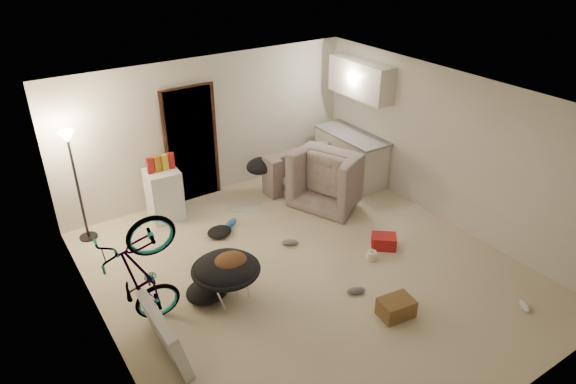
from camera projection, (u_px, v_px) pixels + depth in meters
floor at (308, 272)px, 7.41m from camera, size 5.50×6.00×0.02m
ceiling at (311, 104)px, 6.22m from camera, size 5.50×6.00×0.02m
wall_back at (210, 127)px, 9.02m from camera, size 5.50×0.02×2.50m
wall_front at (505, 328)px, 4.60m from camera, size 5.50×0.02×2.50m
wall_left at (99, 263)px, 5.47m from camera, size 0.02×6.00×2.50m
wall_right at (450, 149)px, 8.16m from camera, size 0.02×6.00×2.50m
doorway at (191, 145)px, 8.91m from camera, size 0.85×0.10×2.04m
door_trim at (191, 145)px, 8.88m from camera, size 0.97×0.04×2.10m
floor_lamp at (73, 163)px, 7.56m from camera, size 0.28×0.28×1.81m
kitchen_counter at (351, 157)px, 9.85m from camera, size 0.60×1.50×0.88m
counter_top at (352, 135)px, 9.63m from camera, size 0.64×1.54×0.04m
kitchen_uppers at (361, 79)px, 9.20m from camera, size 0.38×1.40×0.65m
sofa at (303, 167)px, 9.87m from camera, size 1.90×0.77×0.55m
armchair at (335, 180)px, 9.15m from camera, size 1.39×1.47×0.75m
bicycle at (146, 299)px, 6.19m from camera, size 1.72×0.88×0.96m
mini_fridge at (164, 195)px, 8.52m from camera, size 0.55×0.55×0.88m
snack_box_0 at (150, 167)px, 8.17m from camera, size 0.10×0.08×0.30m
snack_box_1 at (157, 165)px, 8.23m from camera, size 0.10×0.07×0.30m
snack_box_2 at (164, 163)px, 8.29m from camera, size 0.11×0.09×0.30m
snack_box_3 at (171, 161)px, 8.35m from camera, size 0.12×0.10×0.30m
saucer_chair at (226, 275)px, 6.70m from camera, size 0.91×0.91×0.65m
hoodie at (230, 262)px, 6.61m from camera, size 0.53×0.47×0.22m
sofa_drape at (261, 166)px, 9.28m from camera, size 0.66×0.58×0.28m
tv_box at (165, 334)px, 5.82m from camera, size 0.26×1.01×0.68m
drink_case_a at (396, 308)px, 6.52m from camera, size 0.47×0.37×0.25m
drink_case_b at (384, 242)px, 7.89m from camera, size 0.46×0.44×0.21m
juicer at (371, 255)px, 7.60m from camera, size 0.15×0.15×0.21m
newspaper at (244, 207)px, 9.05m from camera, size 0.72×0.71×0.01m
book_blue at (234, 273)px, 7.34m from camera, size 0.34×0.39×0.03m
book_white at (223, 279)px, 7.23m from camera, size 0.31×0.33×0.02m
shoe_0 at (231, 223)px, 8.46m from camera, size 0.31×0.25×0.11m
shoe_1 at (290, 242)px, 7.97m from camera, size 0.28×0.24×0.10m
shoe_3 at (356, 291)px, 6.94m from camera, size 0.28×0.20×0.10m
shoe_4 at (525, 306)px, 6.67m from camera, size 0.21×0.26×0.09m
clothes_lump_a at (208, 290)px, 6.86m from camera, size 0.76×0.70×0.20m
clothes_lump_b at (219, 232)px, 8.21m from camera, size 0.49×0.45×0.12m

